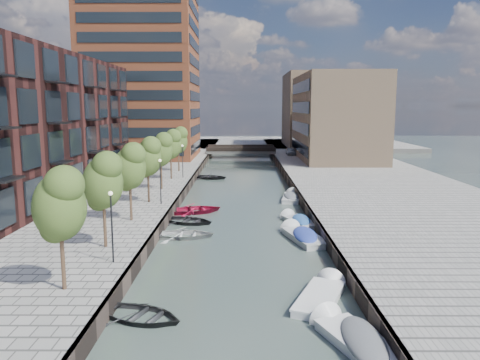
{
  "coord_description": "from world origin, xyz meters",
  "views": [
    {
      "loc": [
        0.15,
        -17.66,
        9.82
      ],
      "look_at": [
        0.0,
        22.3,
        3.5
      ],
      "focal_mm": 35.0,
      "sensor_mm": 36.0,
      "label": 1
    }
  ],
  "objects_px": {
    "motorboat_2": "(323,296)",
    "motorboat_3": "(299,221)",
    "tree_0": "(59,203)",
    "sloop_0": "(142,319)",
    "sloop_2": "(195,213)",
    "sloop_3": "(184,238)",
    "sloop_4": "(210,179)",
    "sloop_1": "(188,223)",
    "tree_1": "(103,180)",
    "motorboat_1": "(356,340)",
    "car": "(291,151)",
    "tree_2": "(129,165)",
    "tree_3": "(148,156)",
    "motorboat_0": "(302,236)",
    "motorboat_4": "(292,197)",
    "tree_5": "(171,144)",
    "tree_6": "(178,140)",
    "tree_4": "(161,149)",
    "bridge": "(241,150)"
  },
  "relations": [
    {
      "from": "sloop_1",
      "to": "tree_1",
      "type": "bearing_deg",
      "value": 176.86
    },
    {
      "from": "sloop_1",
      "to": "motorboat_0",
      "type": "distance_m",
      "value": 10.23
    },
    {
      "from": "motorboat_0",
      "to": "sloop_0",
      "type": "bearing_deg",
      "value": -124.53
    },
    {
      "from": "motorboat_1",
      "to": "car",
      "type": "xyz_separation_m",
      "value": [
        4.24,
        67.13,
        1.46
      ]
    },
    {
      "from": "tree_0",
      "to": "sloop_2",
      "type": "xyz_separation_m",
      "value": [
        4.28,
        20.9,
        -5.31
      ]
    },
    {
      "from": "sloop_1",
      "to": "motorboat_1",
      "type": "bearing_deg",
      "value": -136.16
    },
    {
      "from": "tree_4",
      "to": "bridge",
      "type": "bearing_deg",
      "value": 78.0
    },
    {
      "from": "sloop_0",
      "to": "sloop_4",
      "type": "distance_m",
      "value": 42.69
    },
    {
      "from": "motorboat_2",
      "to": "motorboat_3",
      "type": "height_order",
      "value": "motorboat_2"
    },
    {
      "from": "bridge",
      "to": "tree_0",
      "type": "height_order",
      "value": "tree_0"
    },
    {
      "from": "motorboat_1",
      "to": "motorboat_4",
      "type": "distance_m",
      "value": 30.79
    },
    {
      "from": "tree_1",
      "to": "motorboat_4",
      "type": "xyz_separation_m",
      "value": [
        13.98,
        20.25,
        -5.11
      ]
    },
    {
      "from": "sloop_0",
      "to": "car",
      "type": "height_order",
      "value": "car"
    },
    {
      "from": "tree_1",
      "to": "car",
      "type": "distance_m",
      "value": 59.39
    },
    {
      "from": "tree_2",
      "to": "tree_6",
      "type": "distance_m",
      "value": 28.0
    },
    {
      "from": "tree_1",
      "to": "tree_5",
      "type": "relative_size",
      "value": 1.0
    },
    {
      "from": "sloop_1",
      "to": "sloop_2",
      "type": "xyz_separation_m",
      "value": [
        0.17,
        3.99,
        0.0
      ]
    },
    {
      "from": "bridge",
      "to": "tree_5",
      "type": "height_order",
      "value": "tree_5"
    },
    {
      "from": "motorboat_2",
      "to": "motorboat_4",
      "type": "xyz_separation_m",
      "value": [
        1.13,
        25.89,
        0.1
      ]
    },
    {
      "from": "tree_3",
      "to": "motorboat_1",
      "type": "xyz_separation_m",
      "value": [
        13.4,
        -24.54,
        -5.1
      ]
    },
    {
      "from": "sloop_2",
      "to": "car",
      "type": "xyz_separation_m",
      "value": [
        13.36,
        42.69,
        1.67
      ]
    },
    {
      "from": "sloop_4",
      "to": "sloop_2",
      "type": "bearing_deg",
      "value": -166.35
    },
    {
      "from": "sloop_2",
      "to": "sloop_3",
      "type": "xyz_separation_m",
      "value": [
        0.03,
        -8.39,
        0.0
      ]
    },
    {
      "from": "car",
      "to": "bridge",
      "type": "bearing_deg",
      "value": 153.02
    },
    {
      "from": "sloop_1",
      "to": "sloop_2",
      "type": "relative_size",
      "value": 0.88
    },
    {
      "from": "sloop_3",
      "to": "sloop_4",
      "type": "distance_m",
      "value": 29.0
    },
    {
      "from": "tree_6",
      "to": "tree_3",
      "type": "bearing_deg",
      "value": -90.0
    },
    {
      "from": "tree_3",
      "to": "motorboat_0",
      "type": "bearing_deg",
      "value": -33.84
    },
    {
      "from": "bridge",
      "to": "sloop_2",
      "type": "xyz_separation_m",
      "value": [
        -4.22,
        -47.1,
        -1.39
      ]
    },
    {
      "from": "sloop_1",
      "to": "car",
      "type": "relative_size",
      "value": 1.12
    },
    {
      "from": "tree_0",
      "to": "sloop_0",
      "type": "height_order",
      "value": "tree_0"
    },
    {
      "from": "sloop_3",
      "to": "tree_2",
      "type": "bearing_deg",
      "value": 69.41
    },
    {
      "from": "sloop_1",
      "to": "motorboat_3",
      "type": "xyz_separation_m",
      "value": [
        9.37,
        0.05,
        0.19
      ]
    },
    {
      "from": "bridge",
      "to": "tree_3",
      "type": "bearing_deg",
      "value": -100.25
    },
    {
      "from": "tree_0",
      "to": "motorboat_2",
      "type": "bearing_deg",
      "value": 6.03
    },
    {
      "from": "tree_4",
      "to": "sloop_0",
      "type": "distance_m",
      "value": 29.93
    },
    {
      "from": "tree_3",
      "to": "sloop_0",
      "type": "distance_m",
      "value": 23.16
    },
    {
      "from": "tree_0",
      "to": "tree_3",
      "type": "bearing_deg",
      "value": 90.0
    },
    {
      "from": "tree_2",
      "to": "sloop_2",
      "type": "height_order",
      "value": "tree_2"
    },
    {
      "from": "tree_5",
      "to": "sloop_4",
      "type": "distance_m",
      "value": 9.44
    },
    {
      "from": "sloop_0",
      "to": "motorboat_2",
      "type": "bearing_deg",
      "value": -51.94
    },
    {
      "from": "tree_4",
      "to": "sloop_4",
      "type": "xyz_separation_m",
      "value": [
        4.31,
        13.51,
        -5.31
      ]
    },
    {
      "from": "sloop_4",
      "to": "motorboat_2",
      "type": "bearing_deg",
      "value": -154.27
    },
    {
      "from": "bridge",
      "to": "sloop_1",
      "type": "bearing_deg",
      "value": -94.91
    },
    {
      "from": "tree_6",
      "to": "motorboat_3",
      "type": "bearing_deg",
      "value": -61.71
    },
    {
      "from": "sloop_2",
      "to": "motorboat_1",
      "type": "relative_size",
      "value": 0.91
    },
    {
      "from": "tree_5",
      "to": "tree_6",
      "type": "height_order",
      "value": "same"
    },
    {
      "from": "tree_2",
      "to": "sloop_3",
      "type": "bearing_deg",
      "value": -19.06
    },
    {
      "from": "tree_5",
      "to": "motorboat_0",
      "type": "bearing_deg",
      "value": -60.02
    },
    {
      "from": "tree_3",
      "to": "sloop_4",
      "type": "relative_size",
      "value": 1.29
    }
  ]
}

